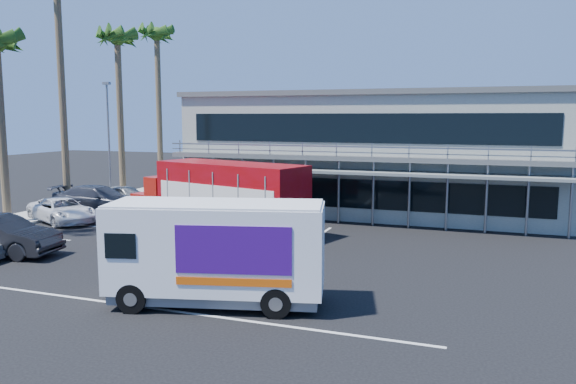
% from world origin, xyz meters
% --- Properties ---
extents(ground, '(120.00, 120.00, 0.00)m').
position_xyz_m(ground, '(0.00, 0.00, 0.00)').
color(ground, black).
rests_on(ground, ground).
extents(building, '(22.40, 12.00, 7.30)m').
position_xyz_m(building, '(3.00, 14.94, 3.66)').
color(building, gray).
rests_on(building, ground).
extents(curb_strip, '(3.00, 32.00, 0.16)m').
position_xyz_m(curb_strip, '(-15.00, 6.00, 0.08)').
color(curb_strip, '#A5A399').
rests_on(curb_strip, ground).
extents(palm_d, '(2.80, 2.80, 14.75)m').
position_xyz_m(palm_d, '(-15.20, 8.00, 12.80)').
color(palm_d, brown).
rests_on(palm_d, ground).
extents(palm_e, '(2.80, 2.80, 12.25)m').
position_xyz_m(palm_e, '(-14.70, 13.00, 10.57)').
color(palm_e, brown).
rests_on(palm_e, ground).
extents(palm_f, '(2.80, 2.80, 13.25)m').
position_xyz_m(palm_f, '(-15.10, 18.50, 11.47)').
color(palm_f, brown).
rests_on(palm_f, ground).
extents(light_pole_far, '(0.50, 0.25, 8.09)m').
position_xyz_m(light_pole_far, '(-14.20, 11.00, 4.50)').
color(light_pole_far, gray).
rests_on(light_pole_far, ground).
extents(red_truck, '(10.75, 5.27, 3.53)m').
position_xyz_m(red_truck, '(-3.03, 5.20, 1.94)').
color(red_truck, '#9E150C').
rests_on(red_truck, ground).
extents(white_van, '(6.94, 3.83, 3.22)m').
position_xyz_m(white_van, '(1.99, -5.00, 1.71)').
color(white_van, white).
rests_on(white_van, ground).
extents(parked_car_b, '(5.27, 2.40, 1.68)m').
position_xyz_m(parked_car_b, '(-9.50, -2.50, 0.84)').
color(parked_car_b, black).
rests_on(parked_car_b, ground).
extents(parked_car_c, '(5.34, 4.03, 1.35)m').
position_xyz_m(parked_car_c, '(-12.42, 4.40, 0.67)').
color(parked_car_c, white).
rests_on(parked_car_c, ground).
extents(parked_car_d, '(5.93, 2.83, 1.67)m').
position_xyz_m(parked_car_d, '(-12.50, 7.60, 0.83)').
color(parked_car_d, '#2A2D38').
rests_on(parked_car_d, ground).
extents(parked_car_e, '(4.34, 2.41, 1.40)m').
position_xyz_m(parked_car_e, '(-12.50, 10.28, 0.70)').
color(parked_car_e, gray).
rests_on(parked_car_e, ground).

